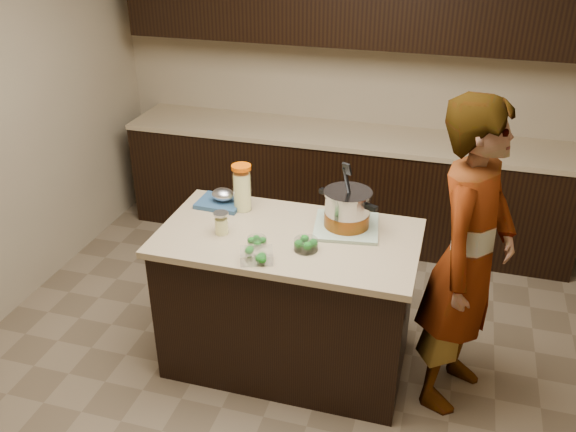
{
  "coord_description": "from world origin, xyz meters",
  "views": [
    {
      "loc": [
        0.82,
        -2.85,
        2.59
      ],
      "look_at": [
        0.0,
        0.0,
        1.02
      ],
      "focal_mm": 38.0,
      "sensor_mm": 36.0,
      "label": 1
    }
  ],
  "objects_px": {
    "island": "(288,300)",
    "person": "(468,260)",
    "lemonade_pitcher": "(242,189)",
    "stock_pot": "(347,211)"
  },
  "relations": [
    {
      "from": "island",
      "to": "person",
      "type": "bearing_deg",
      "value": 1.24
    },
    {
      "from": "island",
      "to": "person",
      "type": "height_order",
      "value": "person"
    },
    {
      "from": "island",
      "to": "person",
      "type": "xyz_separation_m",
      "value": [
        0.98,
        0.02,
        0.44
      ]
    },
    {
      "from": "lemonade_pitcher",
      "to": "person",
      "type": "height_order",
      "value": "person"
    },
    {
      "from": "island",
      "to": "lemonade_pitcher",
      "type": "distance_m",
      "value": 0.72
    },
    {
      "from": "person",
      "to": "island",
      "type": "bearing_deg",
      "value": 110.92
    },
    {
      "from": "stock_pot",
      "to": "lemonade_pitcher",
      "type": "relative_size",
      "value": 1.36
    },
    {
      "from": "island",
      "to": "lemonade_pitcher",
      "type": "height_order",
      "value": "lemonade_pitcher"
    },
    {
      "from": "island",
      "to": "lemonade_pitcher",
      "type": "bearing_deg",
      "value": 147.03
    },
    {
      "from": "stock_pot",
      "to": "person",
      "type": "relative_size",
      "value": 0.22
    }
  ]
}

